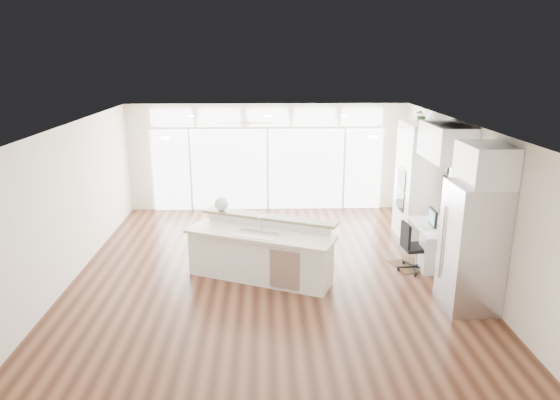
{
  "coord_description": "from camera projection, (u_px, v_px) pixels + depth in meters",
  "views": [
    {
      "loc": [
        -0.09,
        -8.43,
        3.84
      ],
      "look_at": [
        0.21,
        0.6,
        1.21
      ],
      "focal_mm": 32.0,
      "sensor_mm": 36.0,
      "label": 1
    }
  ],
  "objects": [
    {
      "name": "potted_plant",
      "position": [
        422.0,
        117.0,
        10.26
      ],
      "size": [
        0.32,
        0.35,
        0.24
      ],
      "primitive_type": "imported",
      "rotation": [
        0.0,
        0.0,
        0.13
      ],
      "color": "#2E5926",
      "rests_on": "oven_cabinet"
    },
    {
      "name": "ceiling",
      "position": [
        269.0,
        126.0,
        8.41
      ],
      "size": [
        7.0,
        8.0,
        0.02
      ],
      "primitive_type": "cube",
      "color": "white",
      "rests_on": "wall_back"
    },
    {
      "name": "ceiling_fan",
      "position": [
        245.0,
        118.0,
        11.15
      ],
      "size": [
        1.16,
        1.16,
        0.32
      ],
      "primitive_type": "cube",
      "color": "white",
      "rests_on": "ceiling"
    },
    {
      "name": "desk_window",
      "position": [
        458.0,
        185.0,
        9.13
      ],
      "size": [
        0.04,
        0.85,
        0.85
      ],
      "primitive_type": "cube",
      "color": "white",
      "rests_on": "wall_right"
    },
    {
      "name": "rug",
      "position": [
        417.0,
        264.0,
        9.51
      ],
      "size": [
        1.08,
        0.91,
        0.01
      ],
      "primitive_type": "cube",
      "rotation": [
        0.0,
        0.0,
        0.3
      ],
      "color": "#311F0F",
      "rests_on": "floor"
    },
    {
      "name": "wall_front",
      "position": [
        274.0,
        316.0,
        4.95
      ],
      "size": [
        7.0,
        0.04,
        2.7
      ],
      "primitive_type": "cube",
      "color": "white",
      "rests_on": "floor"
    },
    {
      "name": "refrigerator",
      "position": [
        472.0,
        247.0,
        7.69
      ],
      "size": [
        0.76,
        0.9,
        2.0
      ],
      "primitive_type": "cube",
      "color": "silver",
      "rests_on": "floor"
    },
    {
      "name": "fridge_cabinet",
      "position": [
        486.0,
        164.0,
        7.33
      ],
      "size": [
        0.64,
        0.9,
        0.6
      ],
      "primitive_type": "cube",
      "color": "white",
      "rests_on": "wall_right"
    },
    {
      "name": "glass_wall",
      "position": [
        268.0,
        170.0,
        12.66
      ],
      "size": [
        5.8,
        0.06,
        2.08
      ],
      "primitive_type": "cube",
      "color": "white",
      "rests_on": "wall_back"
    },
    {
      "name": "monitor",
      "position": [
        433.0,
        217.0,
        9.29
      ],
      "size": [
        0.08,
        0.43,
        0.35
      ],
      "primitive_type": "cube",
      "rotation": [
        0.0,
        0.0,
        -0.03
      ],
      "color": "black",
      "rests_on": "desk_nook"
    },
    {
      "name": "kitchen_island",
      "position": [
        260.0,
        251.0,
        8.78
      ],
      "size": [
        2.82,
        1.96,
        1.05
      ],
      "primitive_type": "cube",
      "rotation": [
        0.0,
        0.0,
        -0.41
      ],
      "color": "white",
      "rests_on": "floor"
    },
    {
      "name": "recessed_lights",
      "position": [
        269.0,
        125.0,
        8.61
      ],
      "size": [
        3.4,
        3.0,
        0.02
      ],
      "primitive_type": "cube",
      "color": "white",
      "rests_on": "ceiling"
    },
    {
      "name": "wall_right",
      "position": [
        465.0,
        200.0,
        8.9
      ],
      "size": [
        0.04,
        8.0,
        2.7
      ],
      "primitive_type": "cube",
      "color": "white",
      "rests_on": "floor"
    },
    {
      "name": "desk_nook",
      "position": [
        435.0,
        245.0,
        9.45
      ],
      "size": [
        0.72,
        1.3,
        0.76
      ],
      "primitive_type": "cube",
      "color": "white",
      "rests_on": "floor"
    },
    {
      "name": "office_chair",
      "position": [
        416.0,
        247.0,
        9.14
      ],
      "size": [
        0.52,
        0.49,
        0.92
      ],
      "primitive_type": "cube",
      "rotation": [
        0.0,
        0.0,
        0.1
      ],
      "color": "black",
      "rests_on": "floor"
    },
    {
      "name": "fishbowl",
      "position": [
        221.0,
        204.0,
        9.29
      ],
      "size": [
        0.33,
        0.33,
        0.26
      ],
      "primitive_type": "sphere",
      "rotation": [
        0.0,
        0.0,
        -0.28
      ],
      "color": "white",
      "rests_on": "kitchen_island"
    },
    {
      "name": "floor",
      "position": [
        270.0,
        273.0,
        9.17
      ],
      "size": [
        7.0,
        8.0,
        0.02
      ],
      "primitive_type": "cube",
      "color": "#3C1E12",
      "rests_on": "ground"
    },
    {
      "name": "keyboard",
      "position": [
        423.0,
        226.0,
        9.33
      ],
      "size": [
        0.13,
        0.32,
        0.02
      ],
      "primitive_type": "cube",
      "rotation": [
        0.0,
        0.0,
        0.03
      ],
      "color": "silver",
      "rests_on": "desk_nook"
    },
    {
      "name": "transom_row",
      "position": [
        267.0,
        117.0,
        12.28
      ],
      "size": [
        5.9,
        0.06,
        0.4
      ],
      "primitive_type": "cube",
      "color": "white",
      "rests_on": "wall_back"
    },
    {
      "name": "oven_cabinet",
      "position": [
        417.0,
        181.0,
        10.64
      ],
      "size": [
        0.64,
        1.2,
        2.5
      ],
      "primitive_type": "cube",
      "color": "white",
      "rests_on": "floor"
    },
    {
      "name": "wall_back",
      "position": [
        268.0,
        157.0,
        12.63
      ],
      "size": [
        7.0,
        0.04,
        2.7
      ],
      "primitive_type": "cube",
      "color": "white",
      "rests_on": "floor"
    },
    {
      "name": "wall_left",
      "position": [
        69.0,
        204.0,
        8.68
      ],
      "size": [
        0.04,
        8.0,
        2.7
      ],
      "primitive_type": "cube",
      "color": "white",
      "rests_on": "floor"
    },
    {
      "name": "framed_photos",
      "position": [
        445.0,
        185.0,
        9.77
      ],
      "size": [
        0.06,
        0.22,
        0.8
      ],
      "primitive_type": "cube",
      "color": "black",
      "rests_on": "wall_right"
    },
    {
      "name": "upper_cabinets",
      "position": [
        446.0,
        142.0,
        8.9
      ],
      "size": [
        0.64,
        1.3,
        0.64
      ],
      "primitive_type": "cube",
      "color": "white",
      "rests_on": "wall_right"
    }
  ]
}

